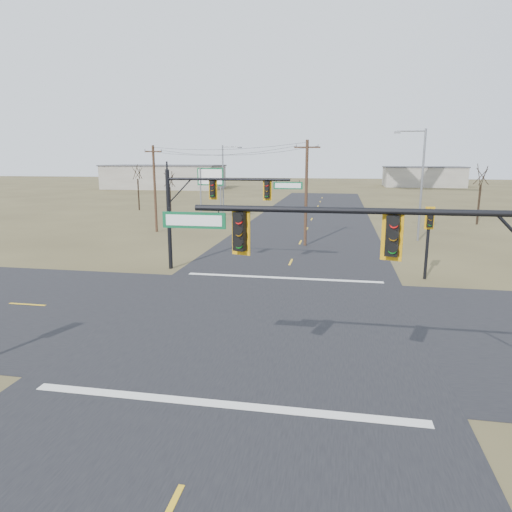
{
  "coord_description": "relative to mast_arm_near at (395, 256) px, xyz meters",
  "views": [
    {
      "loc": [
        3.23,
        -19.46,
        7.16
      ],
      "look_at": [
        -0.5,
        1.0,
        2.74
      ],
      "focal_mm": 32.0,
      "sensor_mm": 36.0,
      "label": 1
    }
  ],
  "objects": [
    {
      "name": "bare_tree_b",
      "position": [
        -29.73,
        49.45,
        0.73
      ],
      "size": [
        3.15,
        3.15,
        6.82
      ],
      "rotation": [
        0.0,
        0.0,
        -0.2
      ],
      "color": "black",
      "rests_on": "ground"
    },
    {
      "name": "utility_pole_near",
      "position": [
        -4.18,
        26.09,
        -0.17
      ],
      "size": [
        2.13,
        0.38,
        8.71
      ],
      "rotation": [
        0.0,
        0.0,
        0.12
      ],
      "color": "#482C1F",
      "rests_on": "ground"
    },
    {
      "name": "mast_arm_far",
      "position": [
        -9.27,
        16.23,
        0.01
      ],
      "size": [
        8.83,
        0.41,
        6.53
      ],
      "rotation": [
        0.0,
        0.0,
        -0.02
      ],
      "color": "black",
      "rests_on": "ground"
    },
    {
      "name": "streetlight_a",
      "position": [
        5.39,
        30.33,
        0.74
      ],
      "size": [
        2.72,
        0.33,
        9.74
      ],
      "rotation": [
        0.0,
        0.0,
        -0.18
      ],
      "color": "gray",
      "rests_on": "ground"
    },
    {
      "name": "warehouse_mid",
      "position": [
        20.31,
        117.5,
        -2.23
      ],
      "size": [
        20.0,
        12.0,
        5.0
      ],
      "primitive_type": "cube",
      "color": "#A6A193",
      "rests_on": "ground"
    },
    {
      "name": "road_ns",
      "position": [
        -4.69,
        7.5,
        -4.72
      ],
      "size": [
        14.0,
        160.0,
        0.02
      ],
      "primitive_type": "cube",
      "color": "black",
      "rests_on": "ground"
    },
    {
      "name": "bare_tree_c",
      "position": [
        13.84,
        42.46,
        0.8
      ],
      "size": [
        3.19,
        3.19,
        7.05
      ],
      "rotation": [
        0.0,
        0.0,
        0.07
      ],
      "color": "black",
      "rests_on": "ground"
    },
    {
      "name": "utility_pole_far",
      "position": [
        -19.5,
        31.03,
        -0.28
      ],
      "size": [
        2.01,
        0.77,
        8.5
      ],
      "rotation": [
        0.0,
        0.0,
        -0.32
      ],
      "color": "#482C1F",
      "rests_on": "ground"
    },
    {
      "name": "stop_bar_near",
      "position": [
        -4.69,
        -0.0,
        -4.7
      ],
      "size": [
        12.0,
        0.4,
        0.01
      ],
      "primitive_type": "cube",
      "color": "silver",
      "rests_on": "road_ns"
    },
    {
      "name": "highway_sign",
      "position": [
        -16.56,
        40.74,
        -0.37
      ],
      "size": [
        3.28,
        0.48,
        6.17
      ],
      "rotation": [
        0.0,
        0.0,
        -0.12
      ],
      "color": "gray",
      "rests_on": "ground"
    },
    {
      "name": "stop_bar_far",
      "position": [
        -4.69,
        15.0,
        -4.7
      ],
      "size": [
        12.0,
        0.4,
        0.01
      ],
      "primitive_type": "cube",
      "color": "silver",
      "rests_on": "road_ns"
    },
    {
      "name": "ground",
      "position": [
        -4.69,
        7.5,
        -4.73
      ],
      "size": [
        320.0,
        320.0,
        0.0
      ],
      "primitive_type": "plane",
      "color": "brown",
      "rests_on": "ground"
    },
    {
      "name": "mast_arm_near",
      "position": [
        0.0,
        0.0,
        0.0
      ],
      "size": [
        10.33,
        0.55,
        6.47
      ],
      "rotation": [
        0.0,
        0.0,
        -0.3
      ],
      "color": "black",
      "rests_on": "ground"
    },
    {
      "name": "bare_tree_a",
      "position": [
        -20.81,
        38.51,
        0.31
      ],
      "size": [
        3.43,
        3.43,
        6.36
      ],
      "rotation": [
        0.0,
        0.0,
        0.42
      ],
      "color": "black",
      "rests_on": "ground"
    },
    {
      "name": "road_ew",
      "position": [
        -4.69,
        7.5,
        -4.72
      ],
      "size": [
        160.0,
        14.0,
        0.02
      ],
      "primitive_type": "cube",
      "color": "black",
      "rests_on": "ground"
    },
    {
      "name": "streetlight_c",
      "position": [
        -15.37,
        42.87,
        0.23
      ],
      "size": [
        2.48,
        0.38,
        8.84
      ],
      "rotation": [
        0.0,
        0.0,
        -0.37
      ],
      "color": "gray",
      "rests_on": "ground"
    },
    {
      "name": "warehouse_left",
      "position": [
        -44.69,
        97.5,
        -1.98
      ],
      "size": [
        28.0,
        14.0,
        5.5
      ],
      "primitive_type": "cube",
      "color": "#A6A193",
      "rests_on": "ground"
    },
    {
      "name": "pedestal_signal_ne",
      "position": [
        3.85,
        16.28,
        -1.48
      ],
      "size": [
        0.59,
        0.51,
        4.45
      ],
      "rotation": [
        0.0,
        0.0,
        0.07
      ],
      "color": "black",
      "rests_on": "ground"
    }
  ]
}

